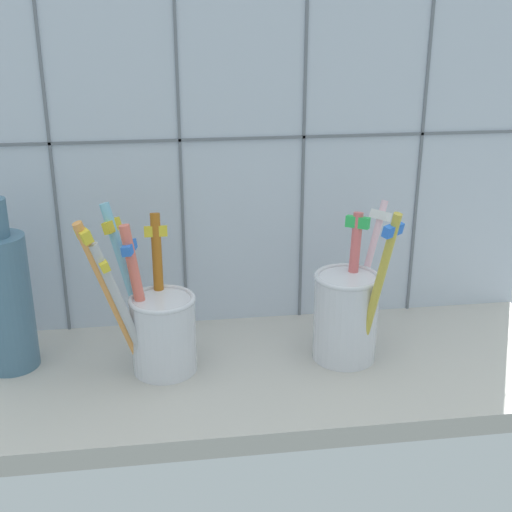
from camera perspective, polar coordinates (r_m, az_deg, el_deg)
The scene contains 5 objects.
counter_slab at distance 67.84cm, azimuth 0.10°, elevation -10.03°, with size 64.00×22.00×2.00cm, color #BCB7AD.
tile_wall_back at distance 71.40cm, azimuth -1.25°, elevation 10.09°, with size 64.00×2.20×45.00cm.
toothbrush_cup_left at distance 65.34cm, azimuth -8.27°, elevation -5.71°, with size 10.49×7.87×16.38cm.
toothbrush_cup_right at distance 67.46cm, azimuth 7.67°, elevation -4.67°, with size 8.53×10.34×16.41cm.
ceramic_vase at distance 68.61cm, azimuth -20.41°, elevation -3.31°, with size 5.11×5.11×16.97cm.
Camera 1 is at (-8.13, -57.69, 35.75)cm, focal length 47.58 mm.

